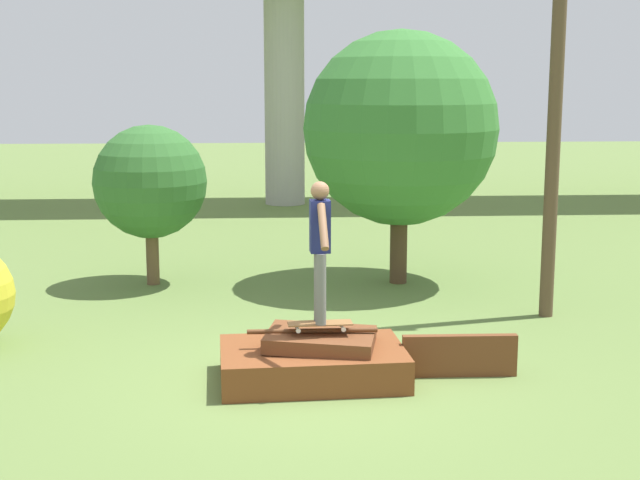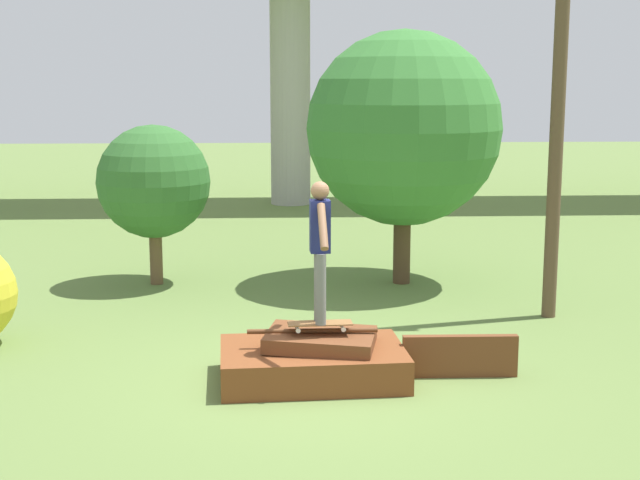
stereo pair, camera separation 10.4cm
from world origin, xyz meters
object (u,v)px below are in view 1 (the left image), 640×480
at_px(utility_pole, 557,57).
at_px(tree_behind_right, 150,182).
at_px(skateboard, 320,324).
at_px(skater, 320,242).
at_px(tree_behind_left, 400,129).

distance_m(utility_pole, tree_behind_right, 6.78).
relative_size(skateboard, utility_pole, 0.10).
bearing_deg(tree_behind_right, skateboard, -63.84).
height_order(skater, tree_behind_left, tree_behind_left).
height_order(skateboard, tree_behind_right, tree_behind_right).
relative_size(skater, tree_behind_right, 0.60).
xyz_separation_m(skater, tree_behind_left, (1.64, 5.01, 0.99)).
distance_m(skateboard, skater, 0.94).
xyz_separation_m(skateboard, tree_behind_right, (-2.53, 5.14, 1.05)).
bearing_deg(skater, tree_behind_left, 71.92).
bearing_deg(utility_pole, skater, -142.06).
relative_size(skater, tree_behind_left, 0.38).
height_order(tree_behind_left, tree_behind_right, tree_behind_left).
bearing_deg(utility_pole, skateboard, -142.06).
xyz_separation_m(skateboard, tree_behind_left, (1.64, 5.01, 1.93)).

